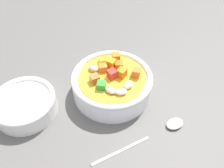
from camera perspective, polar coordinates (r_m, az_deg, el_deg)
The scene contains 4 objects.
ground_plane at distance 53.57cm, azimuth -0.00°, elevation -2.72°, with size 140.00×140.00×2.00cm, color #565451.
soup_bowl_main at distance 50.60cm, azimuth 0.01°, elevation 0.23°, with size 17.72×17.72×6.97cm.
spoon at distance 46.93cm, azimuth 11.58°, elevation -11.62°, with size 13.28×17.47×1.01cm.
side_bowl_small at distance 51.14cm, azimuth -21.04°, elevation -4.74°, with size 13.21×13.21×4.19cm.
Camera 1 is at (-15.67, 31.04, 39.75)cm, focal length 36.50 mm.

